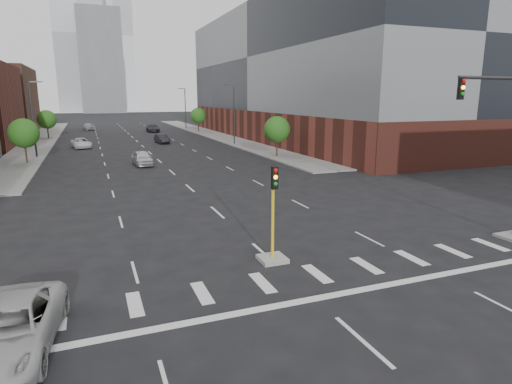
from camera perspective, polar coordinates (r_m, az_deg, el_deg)
ground at (r=13.04m, az=19.46°, el=-22.55°), size 400.00×400.00×0.00m
sidewalk_left_far at (r=82.52m, az=-26.66°, el=6.28°), size 5.00×92.00×0.15m
sidewalk_right_far at (r=85.16m, az=-6.02°, el=7.71°), size 5.00×92.00×0.15m
building_right_main at (r=77.29m, az=7.51°, el=15.28°), size 24.00×70.00×22.00m
tower_left at (r=229.51m, az=-22.51°, el=18.69°), size 22.00×22.00×70.00m
tower_right at (r=270.38m, az=-18.46°, el=19.01°), size 20.00×20.00×80.00m
tower_mid at (r=208.49m, az=-19.99°, el=15.99°), size 18.00×18.00×44.00m
median_traffic_signal at (r=19.43m, az=2.25°, el=-6.54°), size 1.20×1.20×4.40m
streetlight_right_a at (r=66.23m, az=-3.03°, el=10.63°), size 1.60×0.22×9.07m
streetlight_right_b at (r=100.05m, az=-9.46°, el=11.17°), size 1.60×0.22×9.07m
streetlight_left at (r=58.21m, az=-27.58°, el=8.95°), size 1.60×0.22×9.07m
tree_left_near at (r=53.41m, az=-28.57°, el=6.89°), size 3.20×3.20×4.85m
tree_left_far at (r=83.20m, az=-26.14°, el=8.68°), size 3.20×3.20×4.85m
tree_right_near at (r=52.54m, az=2.81°, el=8.34°), size 3.20×3.20×4.85m
tree_right_far at (r=90.49m, az=-7.71°, el=10.06°), size 3.20×3.20×4.85m
car_near_left at (r=48.14m, az=-14.92°, el=4.40°), size 2.12×4.72×1.57m
car_mid_right at (r=70.01m, az=-12.43°, el=6.94°), size 1.94×4.47×1.43m
car_far_left at (r=67.12m, az=-22.28°, el=6.05°), size 3.16×5.40×1.41m
car_deep_right at (r=92.61m, az=-13.61°, el=8.28°), size 2.26×5.55×1.61m
car_distant at (r=101.66m, az=-21.45°, el=8.12°), size 2.55×4.96×1.62m
parked_minivan at (r=14.89m, az=-30.15°, el=-15.52°), size 3.18×5.75×1.52m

